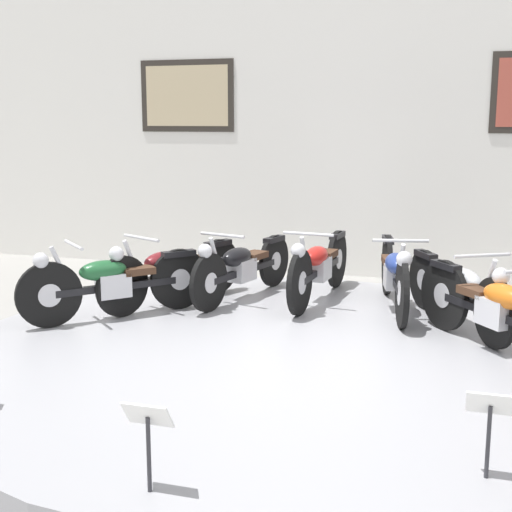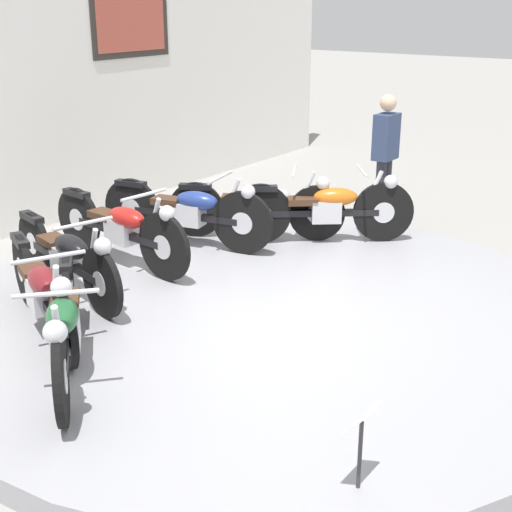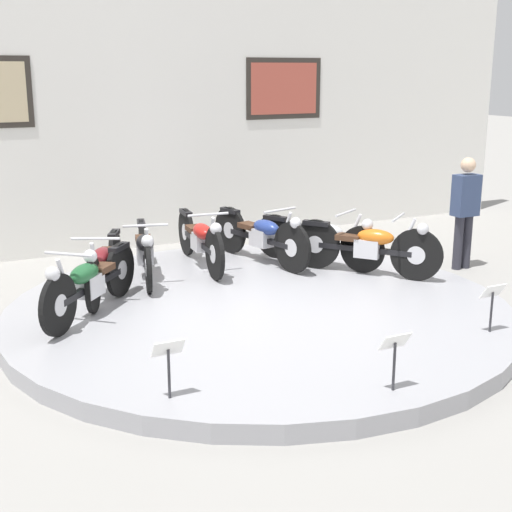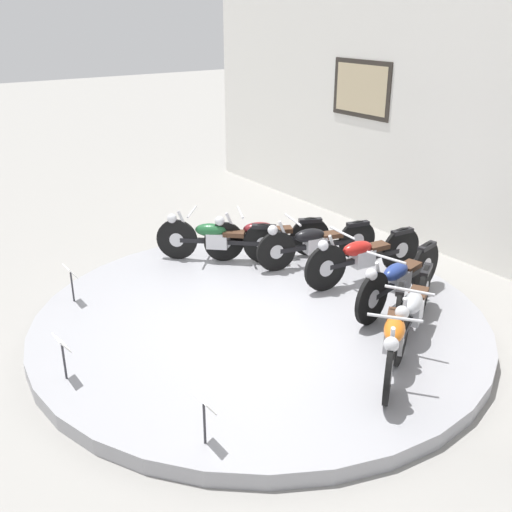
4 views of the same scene
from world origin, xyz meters
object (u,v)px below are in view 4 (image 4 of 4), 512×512
(info_placard_front_left, at_px, (71,276))
(info_placard_front_right, at_px, (204,409))
(motorcycle_orange, at_px, (394,334))
(motorcycle_silver, at_px, (413,308))
(info_placard_front_centre, at_px, (62,348))
(motorcycle_black, at_px, (315,242))
(motorcycle_maroon, at_px, (265,235))
(motorcycle_blue, at_px, (399,278))
(motorcycle_green, at_px, (217,237))
(motorcycle_red, at_px, (363,255))

(info_placard_front_left, height_order, info_placard_front_right, same)
(motorcycle_orange, height_order, info_placard_front_left, motorcycle_orange)
(motorcycle_silver, relative_size, info_placard_front_centre, 3.40)
(motorcycle_black, xyz_separation_m, info_placard_front_right, (2.55, -3.43, -0.01))
(info_placard_front_centre, relative_size, info_placard_front_right, 1.00)
(motorcycle_orange, bearing_deg, motorcycle_silver, 115.86)
(motorcycle_maroon, bearing_deg, info_placard_front_right, -42.77)
(motorcycle_blue, relative_size, motorcycle_silver, 1.14)
(info_placard_front_centre, xyz_separation_m, info_placard_front_right, (1.72, 0.68, 0.00))
(motorcycle_black, bearing_deg, motorcycle_green, -130.89)
(motorcycle_green, relative_size, motorcycle_maroon, 0.83)
(motorcycle_green, height_order, motorcycle_blue, motorcycle_blue)
(info_placard_front_right, bearing_deg, motorcycle_orange, 87.93)
(info_placard_front_centre, bearing_deg, motorcycle_silver, 67.86)
(motorcycle_maroon, distance_m, motorcycle_orange, 3.35)
(motorcycle_red, relative_size, info_placard_front_left, 3.93)
(motorcycle_black, distance_m, motorcycle_red, 0.85)
(motorcycle_orange, xyz_separation_m, info_placard_front_left, (-3.52, -2.30, -0.03))
(motorcycle_orange, bearing_deg, motorcycle_blue, 130.75)
(motorcycle_blue, bearing_deg, motorcycle_green, -156.83)
(motorcycle_green, bearing_deg, motorcycle_red, 35.72)
(motorcycle_orange, relative_size, info_placard_front_centre, 3.14)
(motorcycle_green, height_order, motorcycle_orange, motorcycle_orange)
(motorcycle_orange, bearing_deg, motorcycle_maroon, 168.65)
(motorcycle_black, distance_m, info_placard_front_right, 4.27)
(motorcycle_red, relative_size, info_placard_front_right, 3.93)
(motorcycle_maroon, bearing_deg, motorcycle_blue, 11.50)
(motorcycle_maroon, bearing_deg, motorcycle_red, 23.37)
(motorcycle_green, height_order, info_placard_front_left, motorcycle_green)
(motorcycle_silver, bearing_deg, info_placard_front_centre, -112.14)
(motorcycle_red, relative_size, info_placard_front_centre, 3.93)
(info_placard_front_centre, bearing_deg, motorcycle_maroon, 112.11)
(motorcycle_green, height_order, motorcycle_black, motorcycle_green)
(motorcycle_green, relative_size, motorcycle_black, 0.79)
(motorcycle_orange, bearing_deg, info_placard_front_centre, -121.14)
(motorcycle_orange, bearing_deg, motorcycle_red, 144.33)
(motorcycle_blue, bearing_deg, info_placard_front_centre, -101.42)
(motorcycle_maroon, xyz_separation_m, info_placard_front_left, (-0.24, -2.96, -0.01))
(motorcycle_green, relative_size, info_placard_front_right, 2.94)
(motorcycle_maroon, xyz_separation_m, motorcycle_red, (1.48, 0.64, 0.02))
(motorcycle_black, bearing_deg, motorcycle_red, 11.70)
(motorcycle_red, relative_size, motorcycle_blue, 1.01)
(motorcycle_blue, height_order, motorcycle_silver, motorcycle_blue)
(info_placard_front_centre, distance_m, info_placard_front_right, 1.85)
(motorcycle_silver, bearing_deg, motorcycle_black, 168.65)
(motorcycle_maroon, distance_m, info_placard_front_left, 2.97)
(motorcycle_blue, distance_m, motorcycle_orange, 1.49)
(motorcycle_blue, distance_m, motorcycle_silver, 0.80)
(motorcycle_blue, xyz_separation_m, motorcycle_silver, (0.65, -0.47, -0.02))
(motorcycle_silver, height_order, info_placard_front_left, motorcycle_silver)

